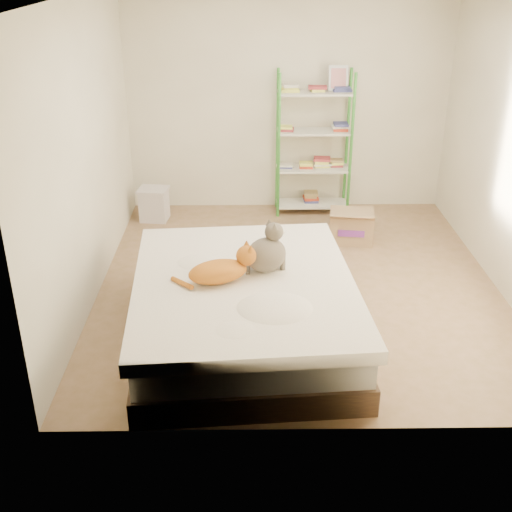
{
  "coord_description": "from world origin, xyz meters",
  "views": [
    {
      "loc": [
        -0.49,
        -5.49,
        2.94
      ],
      "look_at": [
        -0.42,
        -0.68,
        0.62
      ],
      "focal_mm": 45.0,
      "sensor_mm": 36.0,
      "label": 1
    }
  ],
  "objects_px": {
    "bed": "(244,310)",
    "orange_cat": "(218,269)",
    "shelf_unit": "(314,143)",
    "white_bin": "(154,204)",
    "cardboard_box": "(351,226)",
    "grey_cat": "(266,248)"
  },
  "relations": [
    {
      "from": "cardboard_box",
      "to": "white_bin",
      "type": "xyz_separation_m",
      "value": [
        -2.25,
        0.63,
        0.03
      ]
    },
    {
      "from": "cardboard_box",
      "to": "bed",
      "type": "bearing_deg",
      "value": -112.65
    },
    {
      "from": "orange_cat",
      "to": "shelf_unit",
      "type": "height_order",
      "value": "shelf_unit"
    },
    {
      "from": "shelf_unit",
      "to": "cardboard_box",
      "type": "xyz_separation_m",
      "value": [
        0.35,
        -0.88,
        -0.7
      ]
    },
    {
      "from": "orange_cat",
      "to": "cardboard_box",
      "type": "bearing_deg",
      "value": 35.77
    },
    {
      "from": "shelf_unit",
      "to": "white_bin",
      "type": "xyz_separation_m",
      "value": [
        -1.9,
        -0.25,
        -0.67
      ]
    },
    {
      "from": "shelf_unit",
      "to": "cardboard_box",
      "type": "bearing_deg",
      "value": -68.09
    },
    {
      "from": "bed",
      "to": "grey_cat",
      "type": "height_order",
      "value": "grey_cat"
    },
    {
      "from": "shelf_unit",
      "to": "white_bin",
      "type": "distance_m",
      "value": 2.03
    },
    {
      "from": "grey_cat",
      "to": "white_bin",
      "type": "bearing_deg",
      "value": -1.18
    },
    {
      "from": "bed",
      "to": "grey_cat",
      "type": "relative_size",
      "value": 5.57
    },
    {
      "from": "bed",
      "to": "orange_cat",
      "type": "bearing_deg",
      "value": -174.65
    },
    {
      "from": "orange_cat",
      "to": "shelf_unit",
      "type": "xyz_separation_m",
      "value": [
        1.03,
        2.9,
        0.19
      ]
    },
    {
      "from": "orange_cat",
      "to": "shelf_unit",
      "type": "relative_size",
      "value": 0.32
    },
    {
      "from": "grey_cat",
      "to": "white_bin",
      "type": "xyz_separation_m",
      "value": [
        -1.26,
        2.46,
        -0.56
      ]
    },
    {
      "from": "bed",
      "to": "shelf_unit",
      "type": "relative_size",
      "value": 1.32
    },
    {
      "from": "bed",
      "to": "white_bin",
      "type": "height_order",
      "value": "bed"
    },
    {
      "from": "orange_cat",
      "to": "cardboard_box",
      "type": "relative_size",
      "value": 1.08
    },
    {
      "from": "white_bin",
      "to": "grey_cat",
      "type": "bearing_deg",
      "value": -62.95
    },
    {
      "from": "orange_cat",
      "to": "grey_cat",
      "type": "distance_m",
      "value": 0.44
    },
    {
      "from": "orange_cat",
      "to": "bed",
      "type": "bearing_deg",
      "value": -10.41
    },
    {
      "from": "grey_cat",
      "to": "cardboard_box",
      "type": "bearing_deg",
      "value": -56.8
    }
  ]
}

